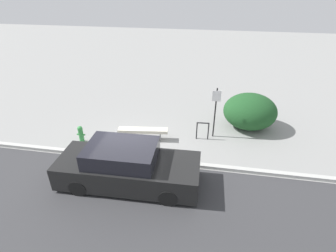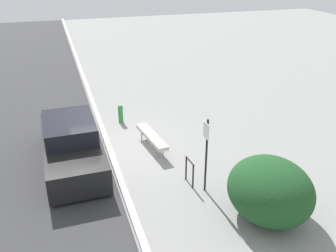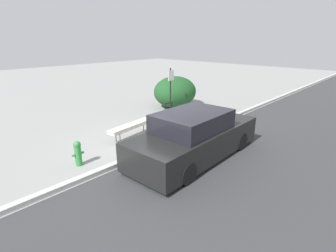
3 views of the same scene
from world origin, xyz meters
The scene contains 8 objects.
ground_plane centered at (0.00, 0.00, 0.00)m, with size 60.00×60.00×0.00m, color gray.
curb centered at (0.00, 0.00, 0.07)m, with size 60.00×0.20×0.13m.
bench centered at (0.18, 1.50, 0.46)m, with size 2.19×0.64×0.53m.
bike_rack centered at (2.73, 1.99, 0.50)m, with size 0.55×0.09×0.83m.
sign_post centered at (3.20, 2.30, 1.38)m, with size 0.36×0.08×2.30m.
fire_hydrant centered at (-2.41, 0.87, 0.41)m, with size 0.36×0.22×0.77m.
shrub_hedge centered at (4.81, 3.43, 0.83)m, with size 2.43×2.16×1.66m.
parked_car_near centered at (0.37, -1.29, 0.68)m, with size 4.81×1.91×1.51m.
Camera 1 is at (2.92, -7.94, 6.24)m, focal length 28.00 mm.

